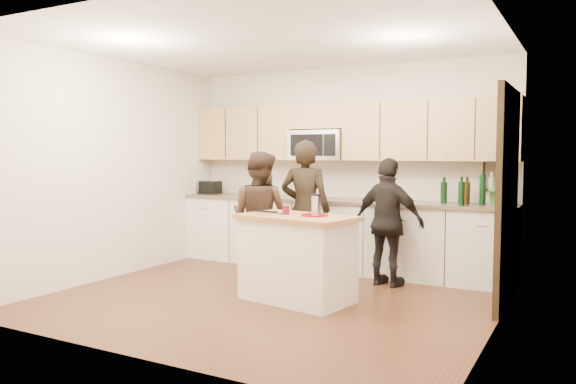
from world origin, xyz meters
The scene contains 21 objects.
floor centered at (0.00, 0.00, 0.00)m, with size 4.50×4.50×0.00m, color #58321E.
room_shell centered at (0.00, 0.00, 1.73)m, with size 4.52×4.02×2.71m.
back_cabinetry centered at (0.00, 1.69, 0.47)m, with size 4.50×0.66×0.94m.
upper_cabinetry centered at (0.03, 1.83, 1.84)m, with size 4.50×0.33×0.75m.
microwave centered at (-0.31, 1.80, 1.65)m, with size 0.76×0.41×0.40m.
doorway centered at (2.23, 0.90, 1.16)m, with size 0.06×1.25×2.20m.
framed_picture centered at (1.95, 1.98, 1.28)m, with size 0.30×0.03×0.38m.
dish_towel centered at (-0.95, 1.50, 0.80)m, with size 0.34×0.60×0.48m.
island centered at (0.28, 0.04, 0.45)m, with size 1.30×0.89×0.90m.
red_plate centered at (0.47, 0.08, 0.91)m, with size 0.28×0.28×0.02m, color maroon.
box_grater centered at (0.47, 0.10, 1.02)m, with size 0.08×0.06×0.21m.
drink_glass centered at (0.14, 0.05, 0.95)m, with size 0.07×0.07×0.09m, color maroon.
cutting_board centered at (-0.03, 0.03, 0.91)m, with size 0.26×0.17×0.02m, color #AB7447.
tongs centered at (-0.06, 0.00, 0.93)m, with size 0.28×0.03×0.02m, color black.
knife centered at (-0.11, -0.11, 0.92)m, with size 0.21×0.02×0.01m, color silver.
toaster centered at (-2.03, 1.67, 1.03)m, with size 0.28×0.21×0.19m.
bottle_cluster centered at (1.71, 1.70, 1.12)m, with size 0.61×0.31×0.41m.
orchid centered at (2.03, 1.72, 1.17)m, with size 0.26×0.21×0.47m, color #447C31.
woman_left centered at (-0.11, 1.00, 0.85)m, with size 0.62×0.41×1.70m, color black.
woman_center centered at (-0.51, 0.59, 0.78)m, with size 0.76×0.59×1.56m, color #34241A.
woman_right centered at (0.91, 1.13, 0.75)m, with size 0.87×0.36×1.49m, color black.
Camera 1 is at (2.97, -5.09, 1.55)m, focal length 35.00 mm.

